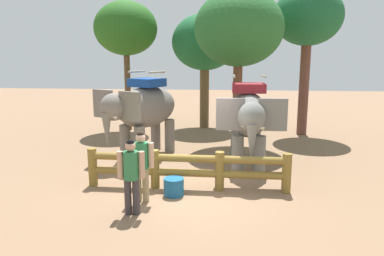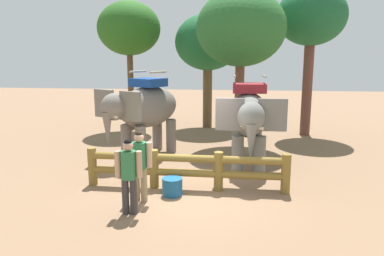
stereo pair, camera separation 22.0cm
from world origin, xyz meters
The scene contains 11 objects.
ground_plane centered at (0.00, 0.00, 0.00)m, with size 60.00×60.00×0.00m, color #85654A.
log_fence centered at (0.00, 0.16, 0.60)m, with size 5.44×0.29×1.05m.
elephant_near_left centered at (-1.87, 3.26, 1.69)m, with size 2.82×3.52×3.01m.
elephant_center centered at (1.69, 2.18, 1.65)m, with size 1.95×3.39×2.93m.
tourist_woman_in_black centered at (-1.05, -1.56, 1.00)m, with size 0.61×0.36×1.73m.
tourist_man_in_blue centered at (-1.00, -0.80, 1.01)m, with size 0.62×0.35×1.75m.
tree_far_left centered at (4.43, 7.71, 5.10)m, with size 2.97×2.97×6.47m.
tree_back_center centered at (1.42, 5.29, 4.51)m, with size 3.38×3.38×5.98m.
tree_far_right centered at (-3.71, 8.06, 4.74)m, with size 2.92×2.92×6.02m.
tree_deep_back centered at (-0.11, 9.05, 4.11)m, with size 3.18×3.18×5.53m.
feed_bucket centered at (-0.29, -0.32, 0.23)m, with size 0.52×0.52×0.45m.
Camera 2 is at (1.26, -9.19, 3.50)m, focal length 34.59 mm.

